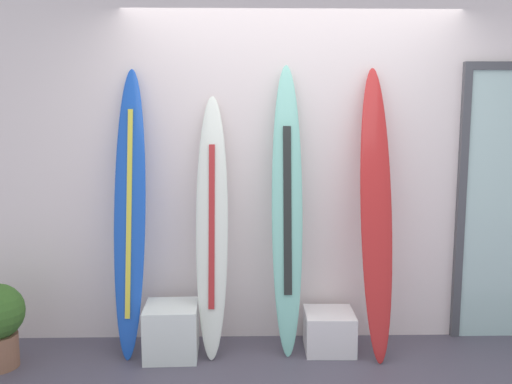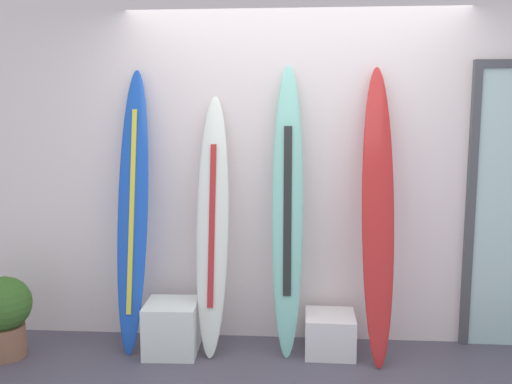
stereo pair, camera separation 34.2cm
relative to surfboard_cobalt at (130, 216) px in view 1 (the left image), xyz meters
name	(u,v)px [view 1 (the left image)]	position (x,y,z in m)	size (l,w,h in m)	color
wall_back	(290,158)	(1.18, 0.34, 0.39)	(7.20, 0.20, 2.80)	silver
surfboard_cobalt	(130,216)	(0.00, 0.00, 0.00)	(0.25, 0.43, 2.07)	blue
surfboard_ivory	(212,228)	(0.59, 0.00, -0.09)	(0.24, 0.45, 1.87)	silver
surfboard_seafoam	(287,210)	(1.13, 0.01, 0.03)	(0.23, 0.39, 2.10)	#80CCB9
surfboard_crimson	(376,215)	(1.76, -0.05, 0.01)	(0.23, 0.52, 2.08)	red
display_block_left	(329,331)	(1.45, -0.02, -0.87)	(0.37, 0.37, 0.29)	silver
display_block_center	(172,331)	(0.29, -0.10, -0.83)	(0.39, 0.39, 0.38)	silver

